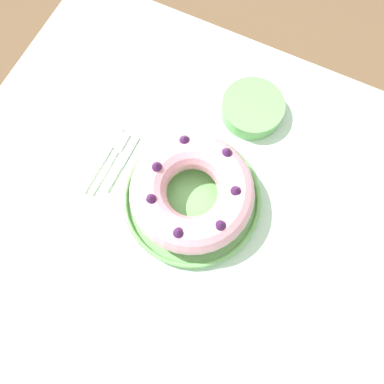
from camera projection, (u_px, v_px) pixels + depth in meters
ground_plane at (187, 252)px, 1.65m from camera, size 8.00×8.00×0.00m
dining_table at (184, 218)px, 1.02m from camera, size 1.23×1.09×0.75m
serving_dish at (192, 199)px, 0.92m from camera, size 0.34×0.34×0.03m
bundt_cake at (192, 192)px, 0.87m from camera, size 0.29×0.29×0.10m
fork at (112, 158)px, 0.97m from camera, size 0.02×0.18×0.01m
serving_knife at (99, 164)px, 0.96m from camera, size 0.02×0.20×0.01m
cake_knife at (119, 167)px, 0.96m from camera, size 0.02×0.17×0.01m
side_bowl at (252, 109)px, 0.99m from camera, size 0.16×0.16×0.05m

